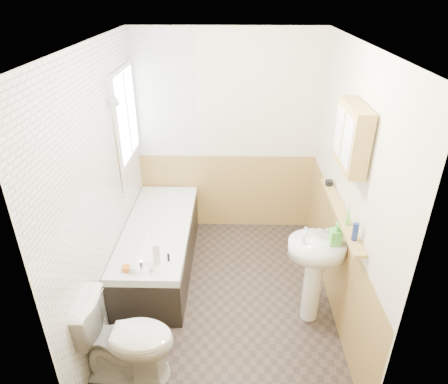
{
  "coord_description": "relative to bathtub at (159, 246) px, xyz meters",
  "views": [
    {
      "loc": [
        0.08,
        -3.18,
        2.92
      ],
      "look_at": [
        0.0,
        0.15,
        1.15
      ],
      "focal_mm": 32.0,
      "sensor_mm": 36.0,
      "label": 1
    }
  ],
  "objects": [
    {
      "name": "orange_bottle",
      "position": [
        0.21,
        -0.62,
        0.31
      ],
      "size": [
        0.03,
        0.03,
        0.07
      ],
      "primitive_type": "cylinder",
      "rotation": [
        0.0,
        0.0,
        0.37
      ],
      "color": "black",
      "rests_on": "bathtub"
    },
    {
      "name": "floor",
      "position": [
        0.73,
        -0.46,
        -0.3
      ],
      "size": [
        2.8,
        2.8,
        0.0
      ],
      "primitive_type": "plane",
      "color": "#2F2621",
      "rests_on": "ground"
    },
    {
      "name": "clear_bottle",
      "position": [
        1.43,
        -0.75,
        0.63
      ],
      "size": [
        0.04,
        0.04,
        0.09
      ],
      "primitive_type": "cylinder",
      "rotation": [
        0.0,
        0.0,
        -0.11
      ],
      "color": "silver",
      "rests_on": "sink"
    },
    {
      "name": "window",
      "position": [
        -0.33,
        0.49,
        1.35
      ],
      "size": [
        0.03,
        0.79,
        0.99
      ],
      "color": "white",
      "rests_on": "wall_left"
    },
    {
      "name": "wall_left",
      "position": [
        -0.38,
        -0.46,
        0.95
      ],
      "size": [
        0.02,
        2.8,
        2.5
      ],
      "primitive_type": "cube",
      "color": "beige",
      "rests_on": "ground"
    },
    {
      "name": "sink",
      "position": [
        1.57,
        -0.72,
        0.33
      ],
      "size": [
        0.52,
        0.42,
        1.0
      ],
      "rotation": [
        0.0,
        0.0,
        0.11
      ],
      "color": "white",
      "rests_on": "floor"
    },
    {
      "name": "shower_riser",
      "position": [
        -0.31,
        -0.06,
        1.33
      ],
      "size": [
        0.11,
        0.08,
        1.25
      ],
      "color": "silver",
      "rests_on": "wall_left"
    },
    {
      "name": "wall_right",
      "position": [
        1.84,
        -0.46,
        0.95
      ],
      "size": [
        0.02,
        2.8,
        2.5
      ],
      "primitive_type": "cube",
      "color": "beige",
      "rests_on": "ground"
    },
    {
      "name": "blue_gel",
      "position": [
        0.12,
        -0.68,
        0.39
      ],
      "size": [
        0.07,
        0.05,
        0.23
      ],
      "primitive_type": "cube",
      "rotation": [
        0.0,
        0.0,
        0.28
      ],
      "color": "silver",
      "rests_on": "bathtub"
    },
    {
      "name": "green_bottle",
      "position": [
        1.77,
        -0.8,
        0.92
      ],
      "size": [
        0.05,
        0.05,
        0.21
      ],
      "primitive_type": "cone",
      "rotation": [
        0.0,
        0.0,
        0.14
      ],
      "color": "#59C647",
      "rests_on": "pine_shelf"
    },
    {
      "name": "ceiling",
      "position": [
        0.73,
        -0.46,
        2.2
      ],
      "size": [
        2.8,
        2.8,
        0.0
      ],
      "primitive_type": "plane",
      "rotation": [
        3.14,
        0.0,
        0.0
      ],
      "color": "white",
      "rests_on": "ground"
    },
    {
      "name": "black_jar",
      "position": [
        1.77,
        -0.07,
        0.84
      ],
      "size": [
        0.1,
        0.1,
        0.05
      ],
      "primitive_type": "cylinder",
      "rotation": [
        0.0,
        0.0,
        -0.36
      ],
      "color": "black",
      "rests_on": "pine_shelf"
    },
    {
      "name": "foam_can",
      "position": [
        1.77,
        -1.02,
        0.89
      ],
      "size": [
        0.05,
        0.05,
        0.15
      ],
      "primitive_type": "cylinder",
      "rotation": [
        0.0,
        0.0,
        -0.04
      ],
      "color": "navy",
      "rests_on": "pine_shelf"
    },
    {
      "name": "toilet",
      "position": [
        -0.03,
        -1.39,
        0.09
      ],
      "size": [
        0.82,
        0.48,
        0.78
      ],
      "primitive_type": "imported",
      "rotation": [
        0.0,
        0.0,
        1.52
      ],
      "color": "white",
      "rests_on": "floor"
    },
    {
      "name": "bathtub",
      "position": [
        0.0,
        0.0,
        0.0
      ],
      "size": [
        0.7,
        1.82,
        0.71
      ],
      "color": "black",
      "rests_on": "floor"
    },
    {
      "name": "cream_jar",
      "position": [
        -0.15,
        -0.77,
        0.3
      ],
      "size": [
        0.09,
        0.09,
        0.05
      ],
      "primitive_type": "cylinder",
      "rotation": [
        0.0,
        0.0,
        0.18
      ],
      "color": "orange",
      "rests_on": "bathtub"
    },
    {
      "name": "wall_front",
      "position": [
        0.73,
        -1.87,
        0.95
      ],
      "size": [
        2.2,
        0.02,
        2.5
      ],
      "primitive_type": "cube",
      "color": "beige",
      "rests_on": "ground"
    },
    {
      "name": "tile_return_back",
      "position": [
        0.01,
        0.93,
        1.45
      ],
      "size": [
        0.75,
        0.01,
        1.5
      ],
      "primitive_type": "cube",
      "color": "white",
      "rests_on": "wall_back"
    },
    {
      "name": "wainscot_front",
      "position": [
        0.73,
        -1.84,
        0.2
      ],
      "size": [
        2.2,
        0.01,
        1.0
      ],
      "primitive_type": "cube",
      "color": "#B18D48",
      "rests_on": "wall_front"
    },
    {
      "name": "wainscot_back",
      "position": [
        0.73,
        0.93,
        0.2
      ],
      "size": [
        2.2,
        0.01,
        1.0
      ],
      "primitive_type": "cube",
      "color": "#B18D48",
      "rests_on": "wall_back"
    },
    {
      "name": "wall_back",
      "position": [
        0.73,
        0.95,
        0.95
      ],
      "size": [
        2.2,
        0.02,
        2.5
      ],
      "primitive_type": "cube",
      "color": "beige",
      "rests_on": "ground"
    },
    {
      "name": "wainscot_right",
      "position": [
        1.82,
        -0.46,
        0.2
      ],
      "size": [
        0.01,
        2.8,
        1.0
      ],
      "primitive_type": "cube",
      "color": "#B18D48",
      "rests_on": "wall_right"
    },
    {
      "name": "pine_shelf",
      "position": [
        1.77,
        -0.58,
        0.8
      ],
      "size": [
        0.1,
        1.3,
        0.03
      ],
      "primitive_type": "cube",
      "color": "#B18D48",
      "rests_on": "wall_right"
    },
    {
      "name": "soap_bottle",
      "position": [
        1.7,
        -0.76,
        0.64
      ],
      "size": [
        0.11,
        0.22,
        0.1
      ],
      "primitive_type": "imported",
      "rotation": [
        0.0,
        0.0,
        0.05
      ],
      "color": "#59C647",
      "rests_on": "sink"
    },
    {
      "name": "medicine_cabinet",
      "position": [
        1.74,
        -0.64,
        1.54
      ],
      "size": [
        0.14,
        0.57,
        0.52
      ],
      "color": "#B18D48",
      "rests_on": "wall_right"
    },
    {
      "name": "tile_cladding_left",
      "position": [
        -0.36,
        -0.46,
        0.95
      ],
      "size": [
        0.01,
        2.8,
        2.5
      ],
      "primitive_type": "cube",
      "color": "white",
      "rests_on": "wall_left"
    }
  ]
}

